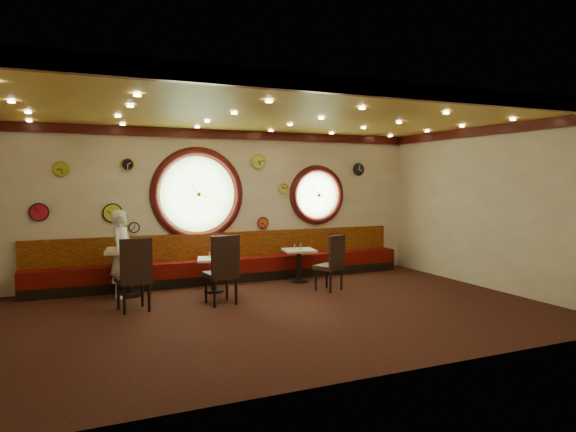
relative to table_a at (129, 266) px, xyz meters
The scene contains 42 objects.
floor 3.08m from the table_a, 45.97° to the right, with size 9.00×6.00×0.00m, color black.
ceiling 4.02m from the table_a, 45.97° to the right, with size 9.00×6.00×0.02m, color gold.
wall_back 2.49m from the table_a, 21.38° to the left, with size 9.00×0.02×3.20m, color beige.
wall_front 5.68m from the table_a, 67.88° to the right, with size 9.00×0.02×3.20m, color beige.
wall_right 7.03m from the table_a, 18.24° to the right, with size 0.02×6.00×3.20m, color beige.
molding_back 3.40m from the table_a, 20.19° to the left, with size 9.00×0.10×0.18m, color #380B0A.
molding_front 6.10m from the table_a, 67.68° to the right, with size 9.00×0.10×0.18m, color #380B0A.
molding_right 7.36m from the table_a, 18.37° to the right, with size 0.10×6.00×0.18m, color #380B0A.
banquette_base 2.22m from the table_a, 14.49° to the left, with size 8.00×0.55×0.20m, color black.
banquette_seat 2.18m from the table_a, 14.49° to the left, with size 8.00×0.55×0.30m, color #550A07.
banquette_back 2.25m from the table_a, 19.95° to the left, with size 8.00×0.10×0.55m, color #600F07.
porthole_left_glass 2.15m from the table_a, 28.56° to the left, with size 1.66×1.66×0.02m, color #93C677.
porthole_left_frame 2.14m from the table_a, 28.12° to the left, with size 1.98×1.98×0.18m, color #380B0A.
porthole_left_ring 2.13m from the table_a, 27.22° to the left, with size 1.61×1.61×0.03m, color gold.
porthole_right_glass 4.55m from the table_a, 10.77° to the left, with size 1.10×1.10×0.02m, color #93C677.
porthole_right_frame 4.55m from the table_a, 10.58° to the left, with size 1.38×1.38×0.18m, color #380B0A.
porthole_right_ring 4.55m from the table_a, 10.19° to the left, with size 1.09×1.09×0.03m, color gold.
wall_clock_0 2.25m from the table_a, 144.43° to the left, with size 0.26×0.26×0.03m, color #A4C828.
wall_clock_1 5.76m from the table_a, ahead, with size 0.28×0.28×0.03m, color black.
wall_clock_2 1.24m from the table_a, 104.04° to the left, with size 0.36×0.36×0.03m, color gold.
wall_clock_3 3.57m from the table_a, 15.35° to the left, with size 0.30×0.30×0.03m, color #C0E146.
wall_clock_4 1.04m from the table_a, 75.41° to the left, with size 0.20×0.20×0.03m, color silver.
wall_clock_5 1.96m from the table_a, 152.35° to the left, with size 0.32×0.32×0.03m, color red.
wall_clock_6 3.81m from the table_a, 12.78° to the left, with size 0.22×0.22×0.03m, color gold.
wall_clock_7 3.12m from the table_a, 14.86° to the left, with size 0.24×0.24×0.03m, color #E9451B.
wall_clock_8 2.05m from the table_a, 82.44° to the left, with size 0.24×0.24×0.03m, color black.
table_a is the anchor object (origin of this frame).
table_b 1.56m from the table_a, 12.45° to the right, with size 0.73×0.73×0.66m.
table_c 3.44m from the table_a, ahead, with size 0.72×0.72×0.69m.
chair_a 1.27m from the table_a, 92.30° to the right, with size 0.57×0.57×0.75m.
chair_b 1.97m from the table_a, 44.73° to the right, with size 0.56×0.56×0.75m.
chair_c 3.83m from the table_a, 17.61° to the right, with size 0.61×0.61×0.67m.
condiment_a_salt 0.40m from the table_a, 112.30° to the left, with size 0.04×0.04×0.11m, color #BDBCC1.
condiment_b_salt 1.49m from the table_a, ahead, with size 0.03×0.03×0.10m, color silver.
condiment_c_salt 3.37m from the table_a, ahead, with size 0.04×0.04×0.10m, color silver.
condiment_a_pepper 0.38m from the table_a, 139.45° to the right, with size 0.03×0.03×0.10m, color #BABABE.
condiment_b_pepper 1.60m from the table_a, 14.25° to the right, with size 0.03×0.03×0.09m, color silver.
condiment_c_pepper 3.43m from the table_a, ahead, with size 0.04×0.04×0.11m, color silver.
condiment_a_bottle 0.42m from the table_a, 64.42° to the left, with size 0.04×0.04×0.14m, color gold.
condiment_b_bottle 1.60m from the table_a, 10.10° to the right, with size 0.05×0.05×0.15m, color gold.
condiment_c_bottle 3.53m from the table_a, ahead, with size 0.05×0.05×0.15m, color #C9802F.
waiter 0.29m from the table_a, 144.71° to the right, with size 0.59×0.38×1.61m, color white.
Camera 1 is at (-3.20, -7.61, 2.14)m, focal length 32.00 mm.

